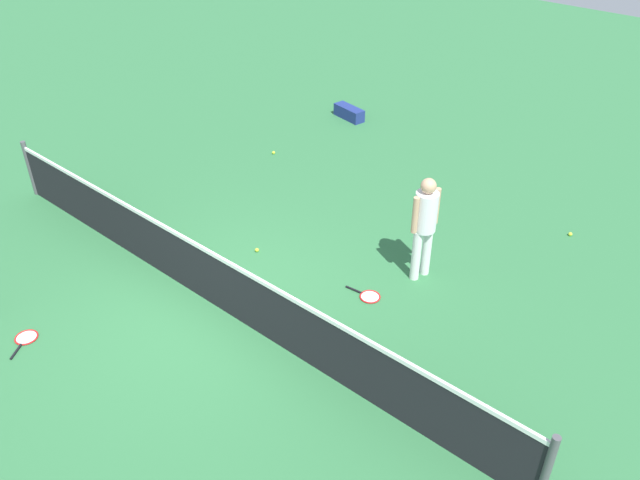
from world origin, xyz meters
TOP-DOWN VIEW (x-y plane):
  - ground_plane at (0.00, 0.00)m, footprint 40.00×40.00m
  - court_net at (0.00, 0.00)m, footprint 10.09×0.09m
  - player_near_side at (-1.88, -2.54)m, footprint 0.41×0.53m
  - tennis_racket_near_player at (-1.60, -1.61)m, footprint 0.60×0.34m
  - tennis_racket_far_player at (1.40, 2.19)m, footprint 0.47×0.58m
  - tennis_ball_near_player at (0.49, -1.35)m, footprint 0.07×0.07m
  - tennis_ball_by_net at (2.78, -4.10)m, footprint 0.07×0.07m
  - tennis_ball_midcourt at (-3.21, -5.15)m, footprint 0.07×0.07m
  - equipment_bag at (2.78, -6.60)m, footprint 0.84×0.43m

SIDE VIEW (x-z plane):
  - ground_plane at x=0.00m, z-range 0.00..0.00m
  - tennis_racket_near_player at x=-1.60m, z-range 0.00..0.03m
  - tennis_racket_far_player at x=1.40m, z-range 0.00..0.03m
  - tennis_ball_near_player at x=0.49m, z-range 0.00..0.07m
  - tennis_ball_by_net at x=2.78m, z-range 0.00..0.07m
  - tennis_ball_midcourt at x=-3.21m, z-range 0.00..0.07m
  - equipment_bag at x=2.78m, z-range 0.00..0.28m
  - court_net at x=0.00m, z-range -0.03..1.04m
  - player_near_side at x=-1.88m, z-range 0.16..1.86m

